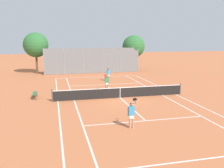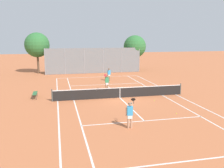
# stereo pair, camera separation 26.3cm
# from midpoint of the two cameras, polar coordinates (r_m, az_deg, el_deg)

# --- Properties ---
(ground_plane) EXTENTS (120.00, 120.00, 0.00)m
(ground_plane) POSITION_cam_midpoint_polar(r_m,az_deg,el_deg) (22.56, 1.52, -3.16)
(ground_plane) COLOR #BC663D
(court_line_markings) EXTENTS (11.10, 23.90, 0.01)m
(court_line_markings) POSITION_cam_midpoint_polar(r_m,az_deg,el_deg) (22.56, 1.52, -3.15)
(court_line_markings) COLOR silver
(court_line_markings) RESTS_ON ground
(tennis_net) EXTENTS (12.00, 0.10, 1.07)m
(tennis_net) POSITION_cam_midpoint_polar(r_m,az_deg,el_deg) (22.44, 1.53, -1.90)
(tennis_net) COLOR #474C47
(tennis_net) RESTS_ON ground
(player_near_side) EXTENTS (0.76, 0.72, 1.77)m
(player_near_side) POSITION_cam_midpoint_polar(r_m,az_deg,el_deg) (15.09, 4.00, -6.72)
(player_near_side) COLOR tan
(player_near_side) RESTS_ON ground
(player_far_left) EXTENTS (0.67, 0.73, 1.77)m
(player_far_left) POSITION_cam_midpoint_polar(r_m,az_deg,el_deg) (25.32, -1.52, 0.55)
(player_far_left) COLOR #936B4C
(player_far_left) RESTS_ON ground
(player_far_right) EXTENTS (0.44, 0.53, 1.60)m
(player_far_right) POSITION_cam_midpoint_polar(r_m,az_deg,el_deg) (30.66, -1.08, 2.35)
(player_far_right) COLOR #936B4C
(player_far_right) RESTS_ON ground
(loose_tennis_ball_0) EXTENTS (0.07, 0.07, 0.07)m
(loose_tennis_ball_0) POSITION_cam_midpoint_polar(r_m,az_deg,el_deg) (29.78, -10.36, 0.20)
(loose_tennis_ball_0) COLOR #D1DB33
(loose_tennis_ball_0) RESTS_ON ground
(loose_tennis_ball_1) EXTENTS (0.07, 0.07, 0.07)m
(loose_tennis_ball_1) POSITION_cam_midpoint_polar(r_m,az_deg,el_deg) (20.63, -8.52, -4.54)
(loose_tennis_ball_1) COLOR #D1DB33
(loose_tennis_ball_1) RESTS_ON ground
(loose_tennis_ball_2) EXTENTS (0.07, 0.07, 0.07)m
(loose_tennis_ball_2) POSITION_cam_midpoint_polar(r_m,az_deg,el_deg) (21.84, 9.38, -3.69)
(loose_tennis_ball_2) COLOR #D1DB33
(loose_tennis_ball_2) RESTS_ON ground
(loose_tennis_ball_3) EXTENTS (0.07, 0.07, 0.07)m
(loose_tennis_ball_3) POSITION_cam_midpoint_polar(r_m,az_deg,el_deg) (18.57, 14.32, -6.52)
(loose_tennis_ball_3) COLOR #D1DB33
(loose_tennis_ball_3) RESTS_ON ground
(courtside_bench) EXTENTS (0.36, 1.50, 0.47)m
(courtside_bench) POSITION_cam_midpoint_polar(r_m,az_deg,el_deg) (23.41, -17.53, -2.12)
(courtside_bench) COLOR #2D6638
(courtside_bench) RESTS_ON ground
(back_fence) EXTENTS (14.18, 0.08, 3.77)m
(back_fence) POSITION_cam_midpoint_polar(r_m,az_deg,el_deg) (37.13, -4.59, 5.34)
(back_fence) COLOR gray
(back_fence) RESTS_ON ground
(tree_behind_left) EXTENTS (3.60, 3.60, 6.00)m
(tree_behind_left) POSITION_cam_midpoint_polar(r_m,az_deg,el_deg) (38.42, -17.36, 8.35)
(tree_behind_left) COLOR brown
(tree_behind_left) RESTS_ON ground
(tree_behind_right) EXTENTS (3.59, 3.54, 5.60)m
(tree_behind_right) POSITION_cam_midpoint_polar(r_m,az_deg,el_deg) (40.14, 4.57, 8.36)
(tree_behind_right) COLOR brown
(tree_behind_right) RESTS_ON ground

